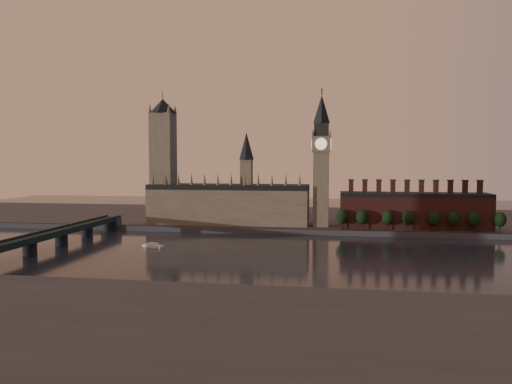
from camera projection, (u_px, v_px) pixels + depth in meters
ground at (297, 258)px, 283.67m from camera, size 900.00×900.00×0.00m
north_bank at (312, 218)px, 458.97m from camera, size 900.00×182.00×4.00m
palace_of_westminster at (229, 202)px, 405.73m from camera, size 130.00×30.30×74.00m
victoria_tower at (163, 156)px, 412.25m from camera, size 24.00×24.00×108.00m
big_ben at (321, 159)px, 386.85m from camera, size 15.00×15.00×107.00m
chimney_block at (414, 210)px, 378.23m from camera, size 110.00×25.00×37.00m
embankment_tree_0 at (342, 217)px, 372.12m from camera, size 8.60×8.60×14.88m
embankment_tree_1 at (362, 217)px, 369.03m from camera, size 8.60×8.60×14.88m
embankment_tree_2 at (388, 217)px, 367.05m from camera, size 8.60×8.60×14.88m
embankment_tree_3 at (408, 218)px, 364.48m from camera, size 8.60×8.60×14.88m
embankment_tree_4 at (434, 218)px, 361.08m from camera, size 8.60×8.60×14.88m
embankment_tree_5 at (453, 219)px, 359.14m from camera, size 8.60×8.60×14.88m
embankment_tree_6 at (473, 219)px, 356.14m from camera, size 8.60×8.60×14.88m
embankment_tree_7 at (500, 219)px, 354.64m from camera, size 8.60×8.60×14.88m
westminster_bridge at (44, 239)px, 305.12m from camera, size 14.00×200.00×11.55m
river_boat at (153, 246)px, 318.24m from camera, size 14.95×8.63×2.88m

